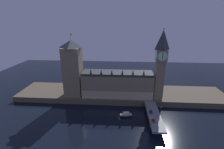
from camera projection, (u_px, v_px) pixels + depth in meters
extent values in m
plane|color=black|center=(120.00, 116.00, 141.96)|extent=(400.00, 400.00, 0.00)
cube|color=brown|center=(121.00, 94.00, 177.96)|extent=(220.00, 42.00, 5.80)
cube|color=#7F7056|center=(117.00, 85.00, 165.27)|extent=(69.97, 19.18, 22.76)
cube|color=tan|center=(117.00, 95.00, 158.39)|extent=(69.97, 0.20, 8.19)
cube|color=#2D3338|center=(117.00, 73.00, 161.30)|extent=(69.97, 17.64, 2.40)
cone|color=#2D3338|center=(91.00, 72.00, 154.06)|extent=(2.40, 2.40, 5.01)
cone|color=#2D3338|center=(101.00, 72.00, 153.40)|extent=(2.40, 2.40, 5.01)
cone|color=#2D3338|center=(112.00, 72.00, 152.74)|extent=(2.40, 2.40, 5.01)
cone|color=#2D3338|center=(122.00, 72.00, 152.08)|extent=(2.40, 2.40, 5.01)
cone|color=#2D3338|center=(133.00, 72.00, 151.42)|extent=(2.40, 2.40, 5.01)
cone|color=#2D3338|center=(144.00, 73.00, 150.77)|extent=(2.40, 2.40, 5.01)
cube|color=#7F7056|center=(159.00, 80.00, 155.84)|extent=(8.08, 8.08, 38.36)
cube|color=#7F7056|center=(161.00, 55.00, 148.13)|extent=(9.53, 9.53, 10.40)
cylinder|color=#B7E5B7|center=(163.00, 56.00, 143.51)|extent=(8.35, 0.25, 8.35)
cylinder|color=#B7E5B7|center=(160.00, 54.00, 152.76)|extent=(8.35, 0.25, 8.35)
cylinder|color=#B7E5B7|center=(167.00, 55.00, 147.81)|extent=(0.25, 8.35, 8.35)
cylinder|color=#B7E5B7|center=(156.00, 55.00, 148.46)|extent=(0.25, 8.35, 8.35)
cube|color=black|center=(163.00, 56.00, 143.13)|extent=(0.36, 0.10, 6.26)
pyramid|color=#2D3338|center=(163.00, 40.00, 143.72)|extent=(9.53, 9.53, 17.55)
sphere|color=gold|center=(164.00, 29.00, 140.69)|extent=(1.60, 1.60, 1.60)
cube|color=#7F7056|center=(73.00, 72.00, 164.05)|extent=(17.09, 17.09, 48.95)
pyramid|color=#2D3338|center=(71.00, 44.00, 155.18)|extent=(17.43, 17.43, 7.15)
cylinder|color=#99999E|center=(70.00, 37.00, 153.10)|extent=(0.24, 0.24, 6.00)
cube|color=gold|center=(71.00, 35.00, 152.37)|extent=(2.00, 0.08, 1.20)
cube|color=slate|center=(154.00, 115.00, 133.67)|extent=(10.11, 46.00, 1.40)
cube|color=brown|center=(155.00, 124.00, 127.39)|extent=(8.59, 3.20, 4.74)
cube|color=brown|center=(152.00, 113.00, 141.90)|extent=(8.59, 3.20, 4.74)
cube|color=navy|center=(151.00, 112.00, 135.70)|extent=(1.91, 4.65, 0.96)
cube|color=black|center=(151.00, 111.00, 135.48)|extent=(1.57, 2.09, 0.45)
cylinder|color=black|center=(150.00, 111.00, 137.23)|extent=(0.22, 0.64, 0.64)
cylinder|color=black|center=(152.00, 111.00, 137.11)|extent=(0.22, 0.64, 0.64)
cylinder|color=black|center=(150.00, 113.00, 134.50)|extent=(0.22, 0.64, 0.64)
cylinder|color=black|center=(152.00, 113.00, 134.39)|extent=(0.22, 0.64, 0.64)
cube|color=red|center=(153.00, 121.00, 123.99)|extent=(1.86, 4.24, 0.77)
cube|color=black|center=(154.00, 120.00, 123.80)|extent=(1.52, 1.91, 0.45)
cylinder|color=black|center=(152.00, 120.00, 125.37)|extent=(0.22, 0.64, 0.64)
cylinder|color=black|center=(154.00, 120.00, 125.25)|extent=(0.22, 0.64, 0.64)
cylinder|color=black|center=(153.00, 122.00, 122.88)|extent=(0.22, 0.64, 0.64)
cylinder|color=black|center=(155.00, 122.00, 122.76)|extent=(0.22, 0.64, 0.64)
cylinder|color=black|center=(147.00, 107.00, 144.25)|extent=(0.28, 0.28, 0.86)
cylinder|color=black|center=(147.00, 106.00, 144.00)|extent=(0.38, 0.38, 0.72)
sphere|color=tan|center=(147.00, 105.00, 143.85)|extent=(0.23, 0.23, 0.23)
cylinder|color=#2D3333|center=(151.00, 125.00, 119.76)|extent=(0.56, 0.56, 0.50)
cylinder|color=#2D3333|center=(151.00, 121.00, 118.82)|extent=(0.18, 0.18, 5.45)
sphere|color=#F9E5A3|center=(152.00, 117.00, 117.79)|extent=(0.60, 0.60, 0.60)
sphere|color=#F9E5A3|center=(151.00, 118.00, 117.93)|extent=(0.44, 0.44, 0.44)
sphere|color=#F9E5A3|center=(152.00, 118.00, 117.87)|extent=(0.44, 0.44, 0.44)
cylinder|color=#2D3333|center=(160.00, 114.00, 133.05)|extent=(0.56, 0.56, 0.50)
cylinder|color=#2D3333|center=(160.00, 111.00, 132.05)|extent=(0.18, 0.18, 5.81)
sphere|color=#F9E5A3|center=(161.00, 107.00, 130.96)|extent=(0.60, 0.60, 0.60)
sphere|color=#F9E5A3|center=(160.00, 107.00, 131.10)|extent=(0.44, 0.44, 0.44)
sphere|color=#F9E5A3|center=(161.00, 108.00, 131.04)|extent=(0.44, 0.44, 0.44)
ellipsoid|color=#28282D|center=(126.00, 116.00, 140.84)|extent=(11.80, 6.51, 2.11)
cube|color=tan|center=(126.00, 115.00, 140.53)|extent=(10.32, 5.38, 0.24)
cube|color=silver|center=(126.00, 113.00, 140.16)|extent=(5.45, 3.69, 2.11)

